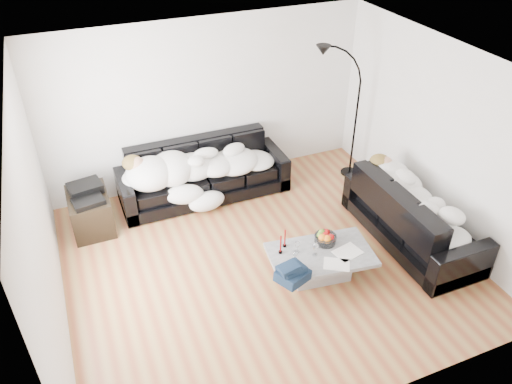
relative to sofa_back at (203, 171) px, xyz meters
name	(u,v)px	position (x,y,z in m)	size (l,w,h in m)	color
ground	(265,260)	(0.26, -1.78, -0.42)	(5.00, 5.00, 0.00)	brown
wall_back	(207,103)	(0.26, 0.47, 0.88)	(5.00, 0.02, 2.60)	silver
wall_left	(40,228)	(-2.24, -1.78, 0.88)	(0.02, 4.50, 2.60)	silver
wall_right	(438,139)	(2.76, -1.78, 0.88)	(0.02, 4.50, 2.60)	silver
ceiling	(267,70)	(0.26, -1.78, 2.18)	(5.00, 5.00, 0.00)	white
sofa_back	(203,171)	(0.00, 0.00, 0.00)	(2.56, 0.89, 0.84)	black
sofa_right	(413,214)	(2.28, -2.13, 0.01)	(2.11, 0.90, 0.85)	black
sleeper_back	(203,161)	(0.00, -0.05, 0.22)	(2.17, 0.75, 0.43)	white
sleeper_right	(416,201)	(2.28, -2.13, 0.22)	(1.81, 0.76, 0.44)	white
teal_cushion	(385,173)	(2.22, -1.48, 0.30)	(0.36, 0.30, 0.20)	#0D5A60
coffee_table	(320,264)	(0.79, -2.30, -0.23)	(1.27, 0.74, 0.37)	#939699
fruit_bowl	(325,237)	(0.93, -2.14, 0.04)	(0.28, 0.28, 0.17)	white
wine_glass_a	(297,247)	(0.52, -2.17, 0.03)	(0.07, 0.07, 0.16)	white
wine_glass_b	(295,256)	(0.42, -2.31, 0.03)	(0.07, 0.07, 0.16)	white
wine_glass_c	(315,249)	(0.70, -2.30, 0.05)	(0.08, 0.08, 0.19)	white
candle_left	(281,245)	(0.33, -2.11, 0.08)	(0.05, 0.05, 0.26)	maroon
candle_right	(285,238)	(0.43, -2.01, 0.08)	(0.05, 0.05, 0.26)	maroon
newspaper_a	(348,252)	(1.10, -2.41, -0.04)	(0.33, 0.25, 0.01)	silver
newspaper_b	(337,264)	(0.86, -2.55, -0.04)	(0.31, 0.22, 0.01)	silver
navy_jacket	(291,267)	(0.24, -2.56, 0.13)	(0.38, 0.32, 0.19)	black
shoes	(403,243)	(2.13, -2.22, -0.37)	(0.40, 0.29, 0.09)	#472311
av_cabinet	(91,212)	(-1.73, -0.19, -0.15)	(0.54, 0.79, 0.54)	black
stereo	(86,192)	(-1.73, -0.19, 0.19)	(0.44, 0.34, 0.13)	black
floor_lamp	(356,119)	(2.43, -0.32, 0.57)	(0.72, 0.29, 1.98)	black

